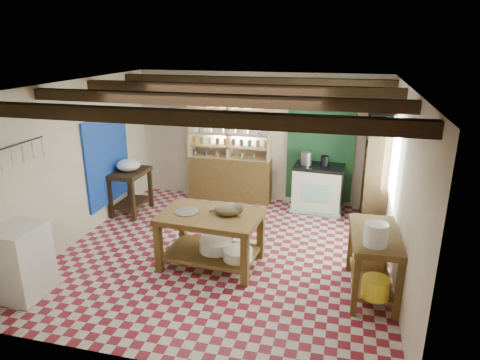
% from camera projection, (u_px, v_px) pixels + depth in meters
% --- Properties ---
extents(floor, '(5.00, 5.00, 0.02)m').
position_uv_depth(floor, '(225.00, 253.00, 6.75)').
color(floor, maroon).
rests_on(floor, ground).
extents(ceiling, '(5.00, 5.00, 0.02)m').
position_uv_depth(ceiling, '(223.00, 85.00, 5.92)').
color(ceiling, '#49484E').
rests_on(ceiling, wall_back).
extents(wall_back, '(5.00, 0.04, 2.60)m').
position_uv_depth(wall_back, '(258.00, 138.00, 8.64)').
color(wall_back, beige).
rests_on(wall_back, floor).
extents(wall_front, '(5.00, 0.04, 2.60)m').
position_uv_depth(wall_front, '(150.00, 252.00, 4.04)').
color(wall_front, beige).
rests_on(wall_front, floor).
extents(wall_left, '(0.04, 5.00, 2.60)m').
position_uv_depth(wall_left, '(76.00, 163.00, 6.92)').
color(wall_left, beige).
rests_on(wall_left, floor).
extents(wall_right, '(0.04, 5.00, 2.60)m').
position_uv_depth(wall_right, '(402.00, 188.00, 5.76)').
color(wall_right, beige).
rests_on(wall_right, floor).
extents(ceiling_beams, '(5.00, 3.80, 0.15)m').
position_uv_depth(ceiling_beams, '(223.00, 94.00, 5.96)').
color(ceiling_beams, '#312011').
rests_on(ceiling_beams, ceiling).
extents(blue_wall_patch, '(0.04, 1.40, 1.60)m').
position_uv_depth(blue_wall_patch, '(108.00, 160.00, 7.80)').
color(blue_wall_patch, '#163DA9').
rests_on(blue_wall_patch, wall_left).
extents(green_wall_patch, '(1.30, 0.04, 2.30)m').
position_uv_depth(green_wall_patch, '(321.00, 144.00, 8.33)').
color(green_wall_patch, '#1E4C29').
rests_on(green_wall_patch, wall_back).
extents(window_back, '(0.90, 0.02, 0.80)m').
position_uv_depth(window_back, '(234.00, 117.00, 8.61)').
color(window_back, silver).
rests_on(window_back, wall_back).
extents(window_right, '(0.02, 1.30, 1.20)m').
position_uv_depth(window_right, '(394.00, 161.00, 6.65)').
color(window_right, silver).
rests_on(window_right, wall_right).
extents(utensil_rail, '(0.06, 0.90, 0.28)m').
position_uv_depth(utensil_rail, '(21.00, 153.00, 5.65)').
color(utensil_rail, black).
rests_on(utensil_rail, wall_left).
extents(pot_rack, '(0.86, 0.12, 0.36)m').
position_uv_depth(pot_rack, '(322.00, 99.00, 7.65)').
color(pot_rack, black).
rests_on(pot_rack, ceiling).
extents(shelving_unit, '(1.70, 0.34, 2.20)m').
position_uv_depth(shelving_unit, '(230.00, 148.00, 8.65)').
color(shelving_unit, tan).
rests_on(shelving_unit, floor).
extents(tall_rack, '(0.40, 0.86, 2.00)m').
position_uv_depth(tall_rack, '(376.00, 170.00, 7.56)').
color(tall_rack, '#312011').
rests_on(tall_rack, floor).
extents(work_table, '(1.49, 1.04, 0.81)m').
position_uv_depth(work_table, '(211.00, 239.00, 6.28)').
color(work_table, brown).
rests_on(work_table, floor).
extents(stove, '(0.97, 0.69, 0.91)m').
position_uv_depth(stove, '(318.00, 188.00, 8.29)').
color(stove, white).
rests_on(stove, floor).
extents(prep_table, '(0.58, 0.84, 0.84)m').
position_uv_depth(prep_table, '(131.00, 192.00, 8.18)').
color(prep_table, '#312011').
rests_on(prep_table, floor).
extents(white_cabinet, '(0.54, 0.64, 0.96)m').
position_uv_depth(white_cabinet, '(21.00, 262.00, 5.51)').
color(white_cabinet, white).
rests_on(white_cabinet, floor).
extents(right_counter, '(0.68, 1.24, 0.87)m').
position_uv_depth(right_counter, '(372.00, 263.00, 5.56)').
color(right_counter, brown).
rests_on(right_counter, floor).
extents(cat, '(0.42, 0.34, 0.18)m').
position_uv_depth(cat, '(228.00, 209.00, 6.10)').
color(cat, olive).
rests_on(cat, work_table).
extents(steel_tray, '(0.38, 0.38, 0.02)m').
position_uv_depth(steel_tray, '(187.00, 212.00, 6.20)').
color(steel_tray, '#A9A8B0').
rests_on(steel_tray, work_table).
extents(basin_large, '(0.51, 0.51, 0.17)m').
position_uv_depth(basin_large, '(216.00, 245.00, 6.34)').
color(basin_large, white).
rests_on(basin_large, work_table).
extents(basin_small, '(0.45, 0.45, 0.15)m').
position_uv_depth(basin_small, '(238.00, 254.00, 6.10)').
color(basin_small, white).
rests_on(basin_small, work_table).
extents(kettle_left, '(0.23, 0.23, 0.25)m').
position_uv_depth(kettle_left, '(306.00, 158.00, 8.18)').
color(kettle_left, '#A9A8B0').
rests_on(kettle_left, stove).
extents(kettle_right, '(0.17, 0.17, 0.20)m').
position_uv_depth(kettle_right, '(325.00, 161.00, 8.08)').
color(kettle_right, black).
rests_on(kettle_right, stove).
extents(enamel_bowl, '(0.45, 0.45, 0.22)m').
position_uv_depth(enamel_bowl, '(129.00, 165.00, 8.01)').
color(enamel_bowl, white).
rests_on(enamel_bowl, prep_table).
extents(white_bucket, '(0.30, 0.30, 0.28)m').
position_uv_depth(white_bucket, '(376.00, 234.00, 5.06)').
color(white_bucket, white).
rests_on(white_bucket, right_counter).
extents(wicker_basket, '(0.38, 0.31, 0.25)m').
position_uv_depth(wicker_basket, '(370.00, 257.00, 5.87)').
color(wicker_basket, '#A87D43').
rests_on(wicker_basket, right_counter).
extents(yellow_tub, '(0.35, 0.35, 0.24)m').
position_uv_depth(yellow_tub, '(376.00, 287.00, 5.17)').
color(yellow_tub, yellow).
rests_on(yellow_tub, right_counter).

